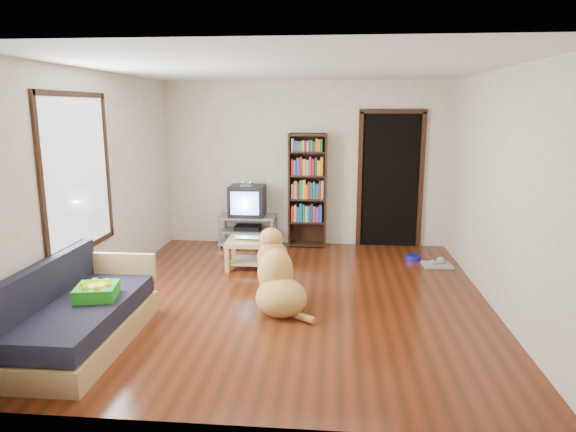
# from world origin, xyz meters

# --- Properties ---
(ground) EXTENTS (5.00, 5.00, 0.00)m
(ground) POSITION_xyz_m (0.00, 0.00, 0.00)
(ground) COLOR #59210F
(ground) RESTS_ON ground
(ceiling) EXTENTS (5.00, 5.00, 0.00)m
(ceiling) POSITION_xyz_m (0.00, 0.00, 2.60)
(ceiling) COLOR white
(ceiling) RESTS_ON ground
(wall_back) EXTENTS (4.50, 0.00, 4.50)m
(wall_back) POSITION_xyz_m (0.00, 2.50, 1.30)
(wall_back) COLOR silver
(wall_back) RESTS_ON ground
(wall_front) EXTENTS (4.50, 0.00, 4.50)m
(wall_front) POSITION_xyz_m (0.00, -2.50, 1.30)
(wall_front) COLOR silver
(wall_front) RESTS_ON ground
(wall_left) EXTENTS (0.00, 5.00, 5.00)m
(wall_left) POSITION_xyz_m (-2.25, 0.00, 1.30)
(wall_left) COLOR silver
(wall_left) RESTS_ON ground
(wall_right) EXTENTS (0.00, 5.00, 5.00)m
(wall_right) POSITION_xyz_m (2.25, 0.00, 1.30)
(wall_right) COLOR silver
(wall_right) RESTS_ON ground
(green_cushion) EXTENTS (0.43, 0.43, 0.12)m
(green_cushion) POSITION_xyz_m (-1.75, -1.26, 0.48)
(green_cushion) COLOR green
(green_cushion) RESTS_ON sofa
(laptop) EXTENTS (0.38, 0.27, 0.03)m
(laptop) POSITION_xyz_m (-0.72, 1.08, 0.41)
(laptop) COLOR silver
(laptop) RESTS_ON coffee_table
(dog_bowl) EXTENTS (0.22, 0.22, 0.08)m
(dog_bowl) POSITION_xyz_m (1.64, 1.66, 0.04)
(dog_bowl) COLOR #1C1595
(dog_bowl) RESTS_ON ground
(grey_rag) EXTENTS (0.42, 0.34, 0.03)m
(grey_rag) POSITION_xyz_m (1.94, 1.41, 0.01)
(grey_rag) COLOR #A3A3A3
(grey_rag) RESTS_ON ground
(window) EXTENTS (0.03, 1.46, 1.70)m
(window) POSITION_xyz_m (-2.23, -0.50, 1.50)
(window) COLOR white
(window) RESTS_ON wall_left
(doorway) EXTENTS (1.03, 0.05, 2.19)m
(doorway) POSITION_xyz_m (1.35, 2.48, 1.12)
(doorway) COLOR black
(doorway) RESTS_ON wall_back
(tv_stand) EXTENTS (0.90, 0.45, 0.50)m
(tv_stand) POSITION_xyz_m (-0.90, 2.25, 0.27)
(tv_stand) COLOR #99999E
(tv_stand) RESTS_ON ground
(crt_tv) EXTENTS (0.55, 0.52, 0.58)m
(crt_tv) POSITION_xyz_m (-0.90, 2.27, 0.74)
(crt_tv) COLOR black
(crt_tv) RESTS_ON tv_stand
(bookshelf) EXTENTS (0.60, 0.30, 1.80)m
(bookshelf) POSITION_xyz_m (0.05, 2.34, 1.00)
(bookshelf) COLOR black
(bookshelf) RESTS_ON ground
(sofa) EXTENTS (0.80, 1.80, 0.80)m
(sofa) POSITION_xyz_m (-1.87, -1.38, 0.26)
(sofa) COLOR tan
(sofa) RESTS_ON ground
(coffee_table) EXTENTS (0.55, 0.55, 0.40)m
(coffee_table) POSITION_xyz_m (-0.72, 1.11, 0.28)
(coffee_table) COLOR tan
(coffee_table) RESTS_ON ground
(dog) EXTENTS (0.77, 0.99, 0.89)m
(dog) POSITION_xyz_m (-0.14, -0.31, 0.33)
(dog) COLOR #BB8D48
(dog) RESTS_ON ground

